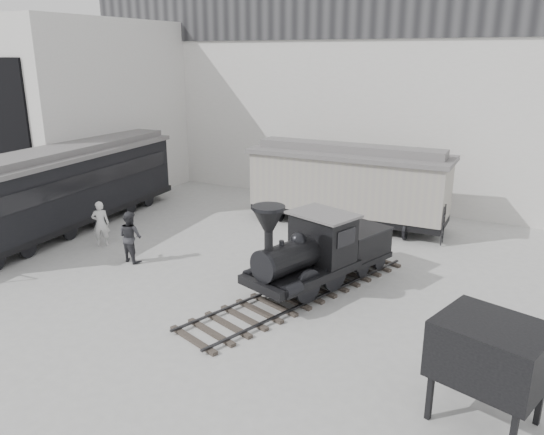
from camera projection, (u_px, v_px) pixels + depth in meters
The scene contains 9 objects.
ground at pixel (205, 319), 15.30m from camera, with size 90.00×90.00×0.00m, color #9E9E9B.
north_wall at pixel (378, 91), 26.21m from camera, with size 34.00×2.51×11.00m.
west_pavilion at pixel (92, 108), 28.97m from camera, with size 7.00×12.11×9.00m.
locomotive at pixel (316, 255), 17.02m from camera, with size 4.49×9.03×3.13m.
boxcar at pixel (348, 183), 23.34m from camera, with size 8.91×3.09×3.61m.
passenger_coach at pixel (71, 186), 22.90m from camera, with size 3.87×12.72×3.35m.
visitor_a at pixel (101, 224), 20.95m from camera, with size 0.67×0.44×1.83m, color silver.
visitor_b at pixel (130, 237), 19.34m from camera, with size 0.93×0.72×1.91m, color #343439.
coal_hopper at pixel (490, 359), 10.65m from camera, with size 2.46×2.20×2.27m.
Camera 1 is at (8.30, -11.12, 7.35)m, focal length 35.00 mm.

